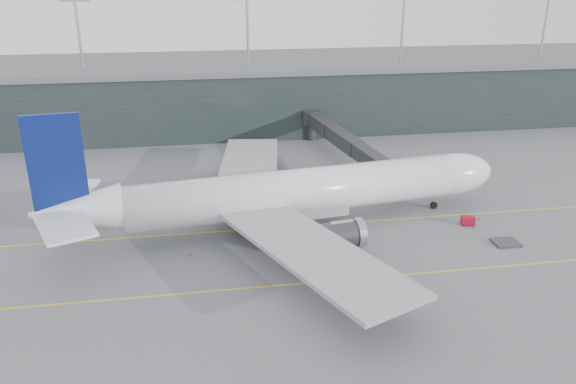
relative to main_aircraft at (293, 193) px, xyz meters
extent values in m
plane|color=#56565B|center=(-5.97, 4.04, -5.30)|extent=(320.00, 320.00, 0.00)
cube|color=yellow|center=(-5.97, 0.04, -5.29)|extent=(160.00, 0.25, 0.02)
cube|color=yellow|center=(-5.97, -15.96, -5.29)|extent=(160.00, 0.25, 0.02)
cube|color=yellow|center=(-0.97, 24.04, -5.29)|extent=(0.25, 60.00, 0.02)
cube|color=#1D2828|center=(-5.97, 62.04, 1.70)|extent=(240.00, 35.00, 14.00)
cube|color=#595B5F|center=(-5.97, 62.04, 9.30)|extent=(240.00, 36.00, 1.20)
cylinder|color=#9E9EA3|center=(-35.97, 52.04, 16.70)|extent=(0.60, 0.60, 14.00)
cylinder|color=#9E9EA3|center=(-0.97, 52.04, 16.70)|extent=(0.60, 0.60, 14.00)
cylinder|color=#9E9EA3|center=(34.03, 52.04, 16.70)|extent=(0.60, 0.60, 14.00)
cylinder|color=#9E9EA3|center=(69.03, 52.04, 16.70)|extent=(0.60, 0.60, 14.00)
cylinder|color=white|center=(0.47, 0.06, 0.17)|extent=(47.94, 12.63, 6.40)
ellipsoid|color=white|center=(25.55, 3.41, 0.17)|extent=(14.17, 8.13, 6.40)
cone|color=white|center=(-28.70, -3.83, 0.89)|extent=(12.07, 7.60, 6.15)
cube|color=#95989D|center=(-0.55, -0.07, -2.31)|extent=(17.06, 7.30, 2.07)
cube|color=black|center=(29.44, 3.93, 1.20)|extent=(2.66, 3.37, 0.83)
cube|color=#95989D|center=(-0.48, -16.21, -0.86)|extent=(20.51, 31.17, 0.57)
cylinder|color=#333438|center=(3.82, -9.39, -2.62)|extent=(7.64, 4.54, 3.61)
cube|color=#95989D|center=(-4.71, 15.52, -0.86)|extent=(13.57, 30.99, 0.57)
cylinder|color=#333438|center=(1.22, 10.06, -2.62)|extent=(7.64, 4.54, 3.61)
cube|color=#0B175A|center=(-30.24, -4.03, 7.40)|extent=(6.72, 1.40, 12.39)
cube|color=white|center=(-28.97, -9.60, 1.41)|extent=(8.82, 10.76, 0.36)
cube|color=white|center=(-30.47, 1.66, 1.41)|extent=(6.83, 9.95, 0.36)
cylinder|color=black|center=(22.99, 3.07, -4.74)|extent=(1.18, 0.56, 1.14)
cylinder|color=#9E9EA3|center=(22.99, 3.07, -3.96)|extent=(0.31, 0.31, 2.69)
cylinder|color=black|center=(-2.96, -5.40, -4.63)|extent=(1.40, 0.69, 1.34)
cylinder|color=black|center=(-4.28, 4.43, -4.63)|extent=(1.40, 0.69, 1.34)
cube|color=#28292D|center=(17.06, 4.47, -0.24)|extent=(3.69, 4.04, 2.84)
cube|color=#28292D|center=(15.96, 12.81, -0.24)|extent=(4.24, 13.39, 2.53)
cube|color=#28292D|center=(14.23, 25.87, -0.24)|extent=(4.49, 13.43, 2.64)
cube|color=#28292D|center=(12.50, 38.93, -0.24)|extent=(4.74, 13.46, 2.74)
cylinder|color=#9E9EA3|center=(15.87, 13.51, -3.38)|extent=(0.51, 0.51, 3.85)
cube|color=#333438|center=(15.87, 13.51, -4.95)|extent=(2.21, 1.77, 0.71)
cylinder|color=#28292D|center=(17.06, 44.54, -0.24)|extent=(4.05, 4.05, 3.04)
cylinder|color=#28292D|center=(17.06, 44.54, -3.48)|extent=(1.82, 1.82, 3.65)
cube|color=maroon|center=(25.44, -3.56, -4.56)|extent=(2.16, 1.66, 1.13)
cylinder|color=black|center=(24.65, -3.80, -5.13)|extent=(0.37, 0.21, 0.35)
cylinder|color=black|center=(26.00, -4.15, -5.13)|extent=(0.37, 0.21, 0.35)
cylinder|color=black|center=(24.87, -2.96, -5.13)|extent=(0.37, 0.21, 0.35)
cylinder|color=black|center=(26.22, -3.31, -5.13)|extent=(0.37, 0.21, 0.35)
cube|color=#35353A|center=(27.82, -10.18, -5.10)|extent=(3.45, 2.77, 0.34)
cube|color=#333438|center=(-11.83, 14.05, -5.16)|extent=(2.20, 1.90, 0.19)
cube|color=#A2A8AE|center=(-11.83, 14.05, -4.29)|extent=(1.80, 1.73, 1.44)
cube|color=#264C95|center=(-11.83, 14.05, -3.54)|extent=(1.86, 1.78, 0.08)
cube|color=#333438|center=(-9.82, 15.55, -5.17)|extent=(1.84, 1.52, 0.17)
cube|color=silver|center=(-9.82, 15.55, -4.39)|extent=(1.48, 1.40, 1.31)
cube|color=#264C95|center=(-9.82, 15.55, -3.71)|extent=(1.53, 1.45, 0.07)
cube|color=#333438|center=(-4.86, 15.69, -5.14)|extent=(2.58, 2.25, 0.22)
cube|color=#A9B0B5|center=(-4.86, 15.69, -4.14)|extent=(2.12, 2.04, 1.67)
cube|color=#264C95|center=(-4.86, 15.69, -3.27)|extent=(2.19, 2.11, 0.09)
cone|color=#E8470C|center=(28.15, -2.05, -4.94)|extent=(0.46, 0.46, 0.73)
cone|color=orange|center=(1.39, -15.29, -4.92)|extent=(0.48, 0.48, 0.76)
cone|color=#CA400B|center=(3.93, 16.72, -4.94)|extent=(0.46, 0.46, 0.73)
cone|color=#D2490B|center=(-14.83, -6.73, -4.97)|extent=(0.41, 0.41, 0.66)
camera|label=1|loc=(-12.70, -73.14, 29.33)|focal=35.00mm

